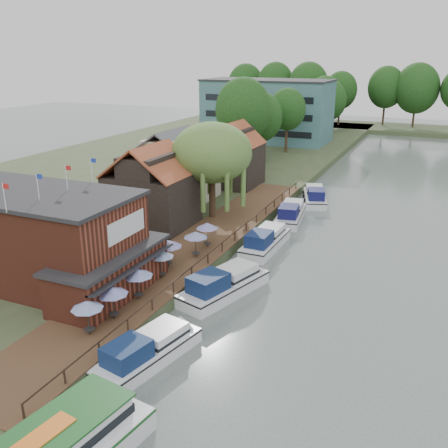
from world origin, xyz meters
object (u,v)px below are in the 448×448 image
at_px(umbrella_2, 138,284).
at_px(cruiser_3, 291,211).
at_px(hotel_block, 267,110).
at_px(cottage_c, 233,154).
at_px(umbrella_6, 207,235).
at_px(cottage_b, 174,165).
at_px(cruiser_1, 224,281).
at_px(cruiser_4, 315,194).
at_px(swan, 100,416).
at_px(umbrella_5, 196,244).
at_px(cruiser_0, 147,347).
at_px(umbrella_3, 161,264).
at_px(umbrella_1, 113,303).
at_px(cruiser_2, 265,238).
at_px(umbrella_0, 88,318).
at_px(umbrella_4, 168,253).
at_px(willow, 212,171).
at_px(cottage_a, 152,186).
at_px(pub, 59,240).

xyz_separation_m(umbrella_2, cruiser_3, (4.04, 25.22, -1.18)).
relative_size(hotel_block, cottage_c, 2.99).
relative_size(hotel_block, umbrella_6, 10.69).
bearing_deg(umbrella_6, cottage_b, 129.01).
height_order(cruiser_1, cruiser_3, cruiser_1).
height_order(cruiser_4, swan, cruiser_4).
relative_size(umbrella_5, cruiser_0, 0.26).
relative_size(cottage_c, umbrella_6, 3.58).
distance_m(umbrella_2, umbrella_3, 3.82).
xyz_separation_m(umbrella_1, cruiser_4, (4.72, 36.66, -1.21)).
height_order(cruiser_2, swan, cruiser_2).
bearing_deg(umbrella_2, umbrella_3, 94.90).
distance_m(umbrella_0, swan, 7.27).
height_order(cottage_b, umbrella_4, cottage_b).
relative_size(hotel_block, swan, 57.73).
height_order(willow, umbrella_3, willow).
bearing_deg(cottage_a, umbrella_0, -69.31).
relative_size(cottage_c, umbrella_4, 3.50).
distance_m(umbrella_1, umbrella_6, 14.49).
bearing_deg(cruiser_1, cottage_b, 144.66).
bearing_deg(umbrella_5, swan, -77.68).
height_order(umbrella_1, cruiser_4, umbrella_1).
bearing_deg(pub, willow, 80.07).
xyz_separation_m(hotel_block, cottage_a, (7.00, -56.00, -1.90)).
bearing_deg(willow, umbrella_4, -80.06).
distance_m(umbrella_3, umbrella_6, 7.56).
relative_size(cottage_b, umbrella_6, 4.04).
distance_m(cruiser_3, swan, 35.84).
bearing_deg(cruiser_4, cottage_c, 160.38).
distance_m(cottage_b, swan, 39.03).
distance_m(cruiser_3, cruiser_4, 8.35).
relative_size(umbrella_2, cruiser_0, 0.26).
xyz_separation_m(hotel_block, willow, (11.50, -51.00, -0.94)).
height_order(umbrella_0, cruiser_1, umbrella_0).
height_order(cottage_a, umbrella_4, cottage_a).
bearing_deg(umbrella_6, pub, -121.46).
bearing_deg(umbrella_1, cottage_c, 100.59).
xyz_separation_m(cruiser_1, swan, (-0.13, -15.68, -0.95)).
bearing_deg(umbrella_0, cruiser_2, 78.04).
bearing_deg(cruiser_3, cruiser_2, -96.26).
bearing_deg(hotel_block, cottage_b, -85.03).
xyz_separation_m(umbrella_1, umbrella_2, (-0.05, 3.13, 0.00)).
bearing_deg(cruiser_0, umbrella_5, 116.75).
relative_size(cottage_c, umbrella_3, 3.58).
height_order(cottage_b, cruiser_4, cottage_b).
height_order(cottage_a, swan, cottage_a).
xyz_separation_m(hotel_block, cruiser_0, (18.84, -76.09, -6.08)).
bearing_deg(umbrella_6, hotel_block, 104.13).
bearing_deg(pub, cottage_c, 90.00).
xyz_separation_m(umbrella_3, umbrella_5, (0.55, 5.01, 0.00)).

